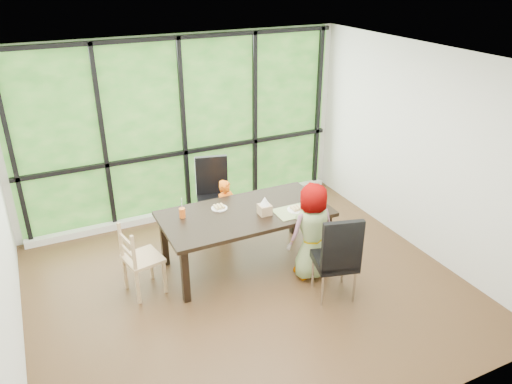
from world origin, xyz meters
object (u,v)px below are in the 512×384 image
dining_table (246,238)px  tissue_box (265,210)px  child_toddler (227,211)px  green_cup (315,205)px  chair_interior_leather (335,255)px  orange_cup (182,213)px  chair_end_beech (143,258)px  plate_far (219,208)px  child_older (312,231)px  plate_near (296,210)px  chair_window_leather (214,196)px  white_mug (311,192)px

dining_table → tissue_box: 0.50m
child_toddler → green_cup: 1.30m
chair_interior_leather → orange_cup: (-1.40, 1.26, 0.27)m
chair_end_beech → green_cup: size_ratio=7.37×
plate_far → child_toddler: bearing=57.4°
child_toddler → orange_cup: (-0.75, -0.42, 0.35)m
child_older → tissue_box: (-0.43, 0.44, 0.19)m
dining_table → chair_end_beech: bearing=-179.2°
orange_cup → tissue_box: size_ratio=0.81×
dining_table → chair_end_beech: (-1.33, -0.02, 0.08)m
tissue_box → chair_end_beech: bearing=174.9°
dining_table → tissue_box: (0.19, -0.15, 0.44)m
child_older → plate_near: child_older is taller
chair_end_beech → plate_near: (1.92, -0.22, 0.31)m
chair_interior_leather → orange_cup: 1.90m
dining_table → child_toddler: size_ratio=2.27×
chair_window_leather → tissue_box: 1.20m
plate_far → tissue_box: 0.59m
chair_interior_leather → plate_far: bearing=-39.4°
chair_window_leather → green_cup: 1.59m
dining_table → orange_cup: (-0.75, 0.21, 0.44)m
orange_cup → dining_table: bearing=-15.7°
chair_end_beech → child_older: (1.95, -0.57, 0.17)m
tissue_box → white_mug: bearing=15.5°
green_cup → tissue_box: 0.65m
chair_window_leather → chair_end_beech: (-1.28, -1.01, -0.09)m
chair_interior_leather → white_mug: (0.34, 1.11, 0.25)m
chair_window_leather → orange_cup: 1.09m
chair_end_beech → white_mug: (2.32, 0.09, 0.34)m
chair_window_leather → orange_cup: chair_window_leather is taller
dining_table → chair_end_beech: size_ratio=2.33×
chair_end_beech → plate_near: chair_end_beech is taller
orange_cup → chair_interior_leather: bearing=-41.9°
dining_table → chair_window_leather: 1.01m
tissue_box → chair_interior_leather: bearing=-62.9°
chair_end_beech → child_older: 2.04m
chair_end_beech → child_older: size_ratio=0.72×
plate_near → child_toddler: bearing=124.6°
chair_interior_leather → child_toddler: 1.80m
chair_interior_leather → orange_cup: chair_interior_leather is taller
tissue_box → child_older: bearing=-45.6°
green_cup → plate_far: bearing=153.5°
dining_table → chair_interior_leather: size_ratio=1.95×
chair_interior_leather → chair_window_leather: bearing=-56.2°
orange_cup → white_mug: orange_cup is taller
plate_far → orange_cup: (-0.49, -0.02, 0.05)m
child_toddler → plate_near: bearing=-75.2°
chair_window_leather → green_cup: (0.87, -1.31, 0.27)m
plate_near → white_mug: white_mug is taller
chair_interior_leather → child_toddler: chair_interior_leather is taller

